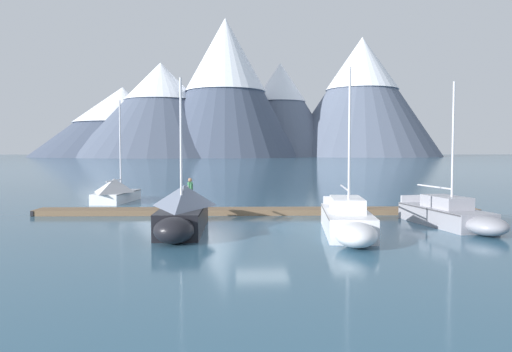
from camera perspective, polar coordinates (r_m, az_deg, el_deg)
The scene contains 12 objects.
ground_plane at distance 23.78m, azimuth 0.69°, elevation -5.58°, with size 700.00×700.00×0.00m, color #335B75.
mountain_west_summit at distance 267.95m, azimuth -14.99°, elevation 6.24°, with size 92.70×92.70×35.81m.
mountain_central_massif at distance 244.91m, azimuth -10.82°, elevation 7.64°, with size 83.48×83.48×45.19m.
mountain_shoulder_ridge at distance 241.18m, azimuth -3.52°, elevation 10.54°, with size 69.29×69.29×65.92m.
mountain_east_summit at distance 261.76m, azimuth 2.78°, elevation 7.79°, with size 60.61×60.61×48.60m.
mountain_rear_spur at distance 269.43m, azimuth 12.03°, elevation 9.15°, with size 81.70×81.70×62.20m.
dock at distance 27.72m, azimuth 0.20°, elevation -4.05°, with size 24.39×2.29×0.30m.
sailboat_nearest_berth at distance 35.33m, azimuth -15.66°, elevation -1.63°, with size 2.60×5.71×6.98m.
sailboat_second_berth at distance 22.11m, azimuth -8.35°, elevation -3.83°, with size 2.11×7.14×6.60m.
sailboat_mid_dock_port at distance 21.06m, azimuth 10.50°, elevation -5.09°, with size 2.57×7.35×6.91m.
sailboat_mid_dock_starboard at distance 24.68m, azimuth 21.48°, elevation -4.20°, with size 2.78×6.90×6.66m.
person_on_dock at distance 27.94m, azimuth -7.55°, elevation -1.72°, with size 0.32×0.57×1.69m.
Camera 1 is at (-1.40, -23.47, 3.56)m, focal length 34.92 mm.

